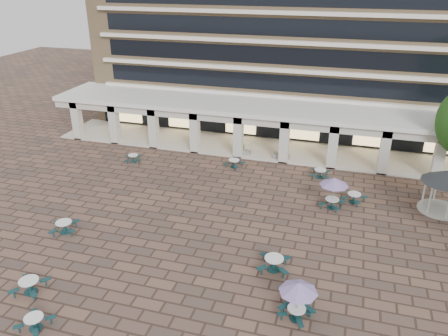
{
  "coord_description": "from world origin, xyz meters",
  "views": [
    {
      "loc": [
        7.18,
        -23.83,
        16.02
      ],
      "look_at": [
        -0.72,
        3.0,
        3.15
      ],
      "focal_mm": 35.0,
      "sensor_mm": 36.0,
      "label": 1
    }
  ],
  "objects_px": {
    "picnic_table_1": "(34,322)",
    "picnic_table_2": "(274,263)",
    "picnic_table_0": "(29,285)",
    "planter_right": "(282,154)",
    "gazebo": "(446,181)",
    "planter_left": "(243,150)"
  },
  "relations": [
    {
      "from": "picnic_table_2",
      "to": "planter_left",
      "type": "distance_m",
      "value": 17.2
    },
    {
      "from": "picnic_table_1",
      "to": "picnic_table_2",
      "type": "bearing_deg",
      "value": 41.2
    },
    {
      "from": "picnic_table_1",
      "to": "planter_left",
      "type": "bearing_deg",
      "value": 83.87
    },
    {
      "from": "picnic_table_0",
      "to": "planter_right",
      "type": "relative_size",
      "value": 1.27
    },
    {
      "from": "picnic_table_1",
      "to": "picnic_table_2",
      "type": "distance_m",
      "value": 12.91
    },
    {
      "from": "picnic_table_1",
      "to": "planter_right",
      "type": "height_order",
      "value": "planter_right"
    },
    {
      "from": "picnic_table_1",
      "to": "picnic_table_2",
      "type": "height_order",
      "value": "picnic_table_2"
    },
    {
      "from": "gazebo",
      "to": "planter_left",
      "type": "xyz_separation_m",
      "value": [
        -16.22,
        5.97,
        -1.88
      ]
    },
    {
      "from": "picnic_table_0",
      "to": "planter_right",
      "type": "distance_m",
      "value": 23.95
    },
    {
      "from": "picnic_table_0",
      "to": "picnic_table_1",
      "type": "relative_size",
      "value": 1.16
    },
    {
      "from": "picnic_table_2",
      "to": "picnic_table_1",
      "type": "bearing_deg",
      "value": -145.89
    },
    {
      "from": "planter_left",
      "to": "planter_right",
      "type": "xyz_separation_m",
      "value": [
        3.67,
        0.0,
        0.05
      ]
    },
    {
      "from": "picnic_table_1",
      "to": "picnic_table_2",
      "type": "relative_size",
      "value": 0.84
    },
    {
      "from": "planter_right",
      "to": "planter_left",
      "type": "bearing_deg",
      "value": -180.0
    },
    {
      "from": "picnic_table_1",
      "to": "planter_right",
      "type": "bearing_deg",
      "value": 75.63
    },
    {
      "from": "picnic_table_1",
      "to": "gazebo",
      "type": "distance_m",
      "value": 27.37
    },
    {
      "from": "planter_left",
      "to": "picnic_table_0",
      "type": "bearing_deg",
      "value": -106.26
    },
    {
      "from": "picnic_table_1",
      "to": "planter_right",
      "type": "distance_m",
      "value": 25.22
    },
    {
      "from": "gazebo",
      "to": "planter_right",
      "type": "relative_size",
      "value": 2.25
    },
    {
      "from": "picnic_table_2",
      "to": "picnic_table_0",
      "type": "bearing_deg",
      "value": -158.3
    },
    {
      "from": "picnic_table_1",
      "to": "planter_left",
      "type": "height_order",
      "value": "planter_left"
    },
    {
      "from": "gazebo",
      "to": "picnic_table_2",
      "type": "bearing_deg",
      "value": -135.28
    }
  ]
}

